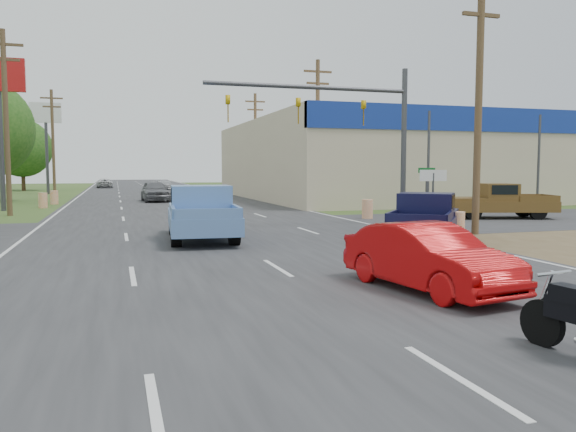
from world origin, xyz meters
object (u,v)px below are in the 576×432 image
object	(u,v)px
blue_pickup	(201,212)
distant_car_grey	(155,191)
brown_pickup	(497,201)
red_convertible	(428,258)
distant_car_white	(105,183)
navy_pickup	(426,217)
distant_car_silver	(164,185)

from	to	relation	value
blue_pickup	distant_car_grey	size ratio (longest dim) A/B	1.26
brown_pickup	distant_car_grey	size ratio (longest dim) A/B	1.21
red_convertible	distant_car_white	size ratio (longest dim) A/B	0.96
red_convertible	blue_pickup	xyz separation A→B (m)	(-3.25, 10.14, 0.29)
blue_pickup	navy_pickup	distance (m)	8.07
red_convertible	brown_pickup	xyz separation A→B (m)	(12.61, 14.23, 0.21)
distant_car_silver	distant_car_white	xyz separation A→B (m)	(-7.13, 8.33, 0.01)
distant_car_grey	distant_car_white	xyz separation A→B (m)	(-4.31, 34.17, -0.20)
distant_car_grey	brown_pickup	bearing A→B (deg)	-55.40
navy_pickup	distant_car_grey	world-z (taller)	navy_pickup
distant_car_grey	distant_car_silver	xyz separation A→B (m)	(2.81, 25.84, -0.21)
navy_pickup	distant_car_grey	size ratio (longest dim) A/B	1.10
brown_pickup	distant_car_white	world-z (taller)	brown_pickup
distant_car_grey	navy_pickup	bearing A→B (deg)	-77.86
red_convertible	blue_pickup	distance (m)	10.65
navy_pickup	brown_pickup	size ratio (longest dim) A/B	0.91
red_convertible	distant_car_silver	xyz separation A→B (m)	(-0.45, 60.58, -0.09)
blue_pickup	distant_car_white	bearing A→B (deg)	98.37
blue_pickup	brown_pickup	xyz separation A→B (m)	(15.87, 4.10, -0.08)
navy_pickup	brown_pickup	world-z (taller)	brown_pickup
distant_car_white	distant_car_silver	bearing A→B (deg)	130.46
blue_pickup	red_convertible	bearing A→B (deg)	-68.04
brown_pickup	distant_car_white	size ratio (longest dim) A/B	1.31
red_convertible	brown_pickup	world-z (taller)	brown_pickup
navy_pickup	distant_car_silver	xyz separation A→B (m)	(-4.71, 53.37, -0.25)
blue_pickup	distant_car_grey	xyz separation A→B (m)	(-0.01, 24.60, -0.17)
red_convertible	distant_car_white	bearing A→B (deg)	86.59
blue_pickup	distant_car_grey	distance (m)	24.60
distant_car_white	red_convertible	bearing A→B (deg)	96.17
distant_car_silver	distant_car_white	size ratio (longest dim) A/B	0.95
navy_pickup	red_convertible	bearing A→B (deg)	-82.86
navy_pickup	distant_car_grey	bearing A→B (deg)	143.05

